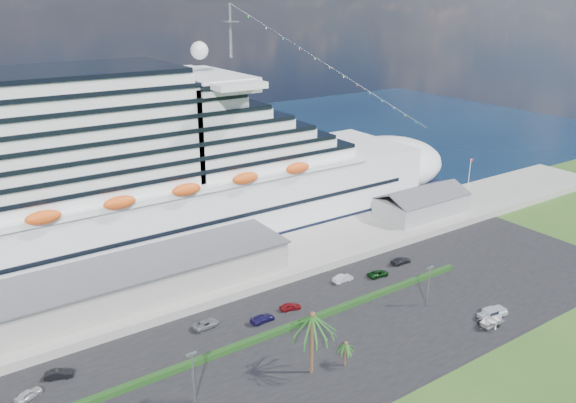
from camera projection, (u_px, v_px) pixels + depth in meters
ground at (377, 364)px, 89.63m from camera, size 420.00×420.00×0.00m
asphalt_lot at (334, 332)px, 98.19m from camera, size 140.00×38.00×0.12m
wharf at (250, 266)px, 120.52m from camera, size 240.00×20.00×1.80m
water at (117, 170)px, 191.00m from camera, size 420.00×160.00×0.02m
cruise_ship at (108, 185)px, 122.54m from camera, size 191.00×38.00×54.00m
terminal_building at (135, 279)px, 106.00m from camera, size 61.00×15.00×6.30m
port_shed at (422, 204)px, 146.58m from camera, size 24.00×12.31×7.37m
flagpole at (469, 178)px, 154.72m from camera, size 1.08×0.16×12.00m
hedge at (280, 330)px, 97.72m from camera, size 88.00×1.10×0.90m
lamp_post_left at (193, 371)px, 79.36m from camera, size 1.60×0.35×8.27m
lamp_post_right at (429, 281)px, 104.53m from camera, size 1.60×0.35×8.27m
palm_tall at (312, 322)px, 84.36m from camera, size 8.82×8.82×11.13m
palm_short at (346, 346)px, 87.97m from camera, size 3.53×3.53×4.56m
parked_car_0 at (28, 394)px, 81.61m from camera, size 4.31×3.07×1.36m
parked_car_1 at (59, 374)px, 85.98m from camera, size 4.47×2.83×1.39m
parked_car_2 at (206, 324)px, 99.20m from camera, size 5.08×2.76×1.35m
parked_car_3 at (263, 318)px, 100.92m from camera, size 4.76×2.02×1.37m
parked_car_4 at (290, 306)px, 104.84m from camera, size 4.36×2.58×1.39m
parked_car_5 at (343, 278)px, 115.22m from camera, size 4.54×1.62×1.49m
parked_car_6 at (378, 274)px, 117.34m from camera, size 4.91×2.68×1.31m
parked_car_7 at (401, 261)px, 123.06m from camera, size 4.95×2.18×1.41m
pickup_truck at (492, 313)px, 101.92m from camera, size 5.90×2.77×2.00m
boat_trailer at (493, 320)px, 99.42m from camera, size 6.22×4.07×1.78m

